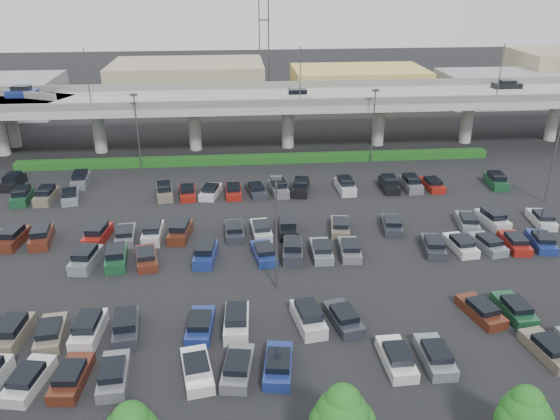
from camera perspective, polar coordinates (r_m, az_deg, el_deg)
name	(u,v)px	position (r m, az deg, el deg)	size (l,w,h in m)	color
ground	(270,245)	(54.40, -1.05, -3.67)	(280.00, 280.00, 0.00)	black
overpass	(253,103)	(82.18, -2.86, 11.14)	(150.00, 13.00, 15.80)	gray
hedge	(258,159)	(77.19, -2.36, 5.34)	(66.00, 1.60, 1.10)	#123E14
tree_row	(318,419)	(30.89, 4.01, -20.93)	(65.07, 3.66, 5.94)	#332316
parked_cars	(248,253)	(51.66, -3.32, -4.53)	(62.85, 41.59, 1.67)	slate
light_poles	(226,181)	(53.57, -5.66, 3.08)	(66.90, 48.38, 10.30)	#46464A
distant_buildings	(309,84)	(113.03, 3.10, 13.04)	(138.00, 24.00, 9.00)	gray
comm_tower	(264,17)	(122.64, -1.71, 19.53)	(2.40, 2.40, 30.00)	#46464A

